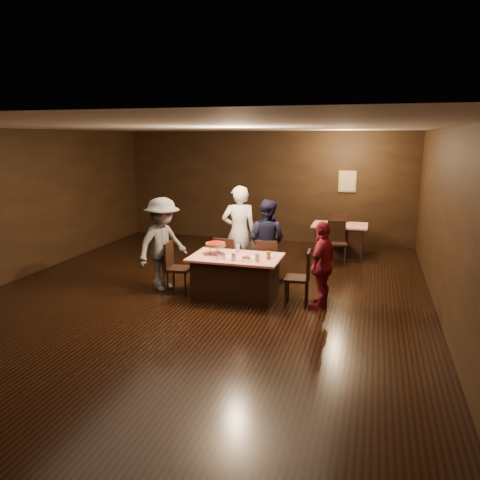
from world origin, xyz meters
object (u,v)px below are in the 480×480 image
chair_end_left (179,268)px  chair_end_right (297,277)px  diner_red_shirt (322,265)px  glass_front_right (257,258)px  chair_back_near (337,242)px  diner_white_jacket (239,233)px  main_table (236,277)px  back_table (339,240)px  chair_far_left (227,260)px  diner_navy_hoodie (267,240)px  glass_amber (268,255)px  diner_grey_knit (163,244)px  chair_back_far (341,232)px  plate_empty (268,256)px  chair_far_right (267,263)px  glass_front_left (234,257)px  pizza_stand (215,244)px  glass_back (238,248)px

chair_end_left → chair_end_right: size_ratio=1.00×
diner_red_shirt → glass_front_right: diner_red_shirt is taller
chair_back_near → diner_white_jacket: 2.59m
main_table → back_table: same height
chair_far_left → chair_end_left: same height
chair_back_near → diner_navy_hoodie: (-1.26, -1.72, 0.35)m
chair_end_right → glass_amber: 0.62m
chair_end_right → diner_grey_knit: bearing=-95.1°
back_table → chair_back_far: chair_back_far is taller
plate_empty → glass_front_right: 0.42m
main_table → diner_red_shirt: (1.53, -0.09, 0.36)m
chair_far_right → plate_empty: bearing=97.7°
chair_far_right → glass_front_left: 1.17m
chair_end_left → pizza_stand: bearing=-90.8°
chair_end_left → glass_amber: size_ratio=6.79×
chair_end_right → glass_back: chair_end_right is taller
diner_grey_knit → diner_red_shirt: 2.99m
main_table → chair_end_left: 1.10m
chair_far_right → plate_empty: size_ratio=3.80×
chair_end_right → glass_front_left: bearing=-77.3°
diner_navy_hoodie → glass_front_left: (-0.23, -1.54, 0.02)m
diner_grey_knit → glass_back: bearing=-58.4°
pizza_stand → glass_amber: pizza_stand is taller
chair_back_far → glass_front_right: 4.65m
main_table → back_table: bearing=67.1°
glass_back → glass_amber: bearing=-28.3°
chair_end_right → glass_front_right: bearing=-72.2°
plate_empty → glass_amber: 0.22m
back_table → diner_navy_hoodie: bearing=-117.6°
chair_end_left → glass_amber: bearing=-96.5°
diner_white_jacket → diner_red_shirt: bearing=124.1°
chair_end_left → chair_far_left: bearing=-47.9°
diner_red_shirt → back_table: bearing=-164.4°
chair_far_left → chair_back_near: bearing=-125.3°
pizza_stand → chair_end_left: bearing=-175.9°
diner_red_shirt → plate_empty: bearing=-88.1°
pizza_stand → glass_amber: (1.00, -0.10, -0.11)m
glass_back → chair_end_right: bearing=-14.6°
chair_end_right → chair_back_far: 4.28m
diner_white_jacket → glass_back: size_ratio=13.58×
chair_back_near → glass_front_right: (-1.09, -3.21, 0.37)m
diner_red_shirt → glass_front_left: diner_red_shirt is taller
main_table → glass_front_left: glass_front_left is taller
chair_back_far → diner_white_jacket: size_ratio=0.50×
glass_back → plate_empty: bearing=-14.0°
chair_far_right → chair_end_left: same height
diner_navy_hoodie → diner_grey_knit: diner_grey_knit is taller
glass_front_right → pizza_stand: bearing=160.6°
chair_back_near → pizza_stand: bearing=-135.3°
plate_empty → back_table: bearing=74.2°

